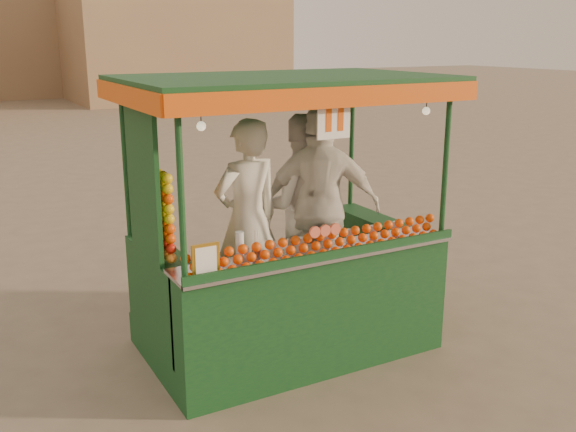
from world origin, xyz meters
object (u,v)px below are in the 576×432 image
vendor_left (248,220)px  vendor_right (321,207)px  vendor_middle (300,207)px  juice_cart (284,268)px

vendor_left → vendor_right: size_ratio=0.96×
vendor_middle → vendor_right: (0.07, -0.26, 0.05)m
vendor_middle → vendor_right: 0.27m
vendor_left → vendor_middle: vendor_left is taller
juice_cart → vendor_left: 0.54m
juice_cart → vendor_left: bearing=120.4°
juice_cart → vendor_left: (-0.19, 0.32, 0.39)m
vendor_left → juice_cart: bearing=113.4°
juice_cart → vendor_middle: bearing=48.4°
juice_cart → vendor_right: (0.52, 0.25, 0.42)m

